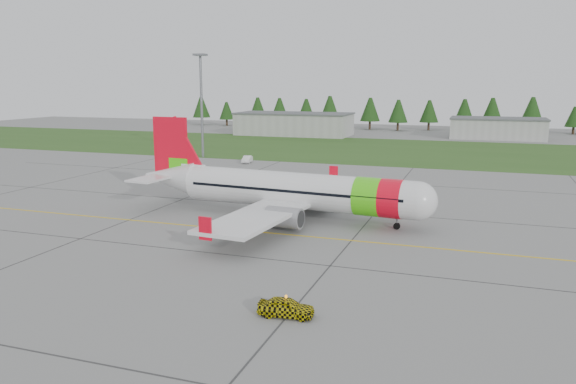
% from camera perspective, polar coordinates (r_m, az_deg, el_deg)
% --- Properties ---
extents(ground, '(320.00, 320.00, 0.00)m').
position_cam_1_polar(ground, '(50.18, -6.87, -6.27)').
color(ground, gray).
rests_on(ground, ground).
extents(aircraft, '(35.74, 33.06, 10.83)m').
position_cam_1_polar(aircraft, '(62.16, 0.17, 0.16)').
color(aircraft, silver).
rests_on(aircraft, ground).
extents(follow_me_car, '(1.40, 1.61, 3.69)m').
position_cam_1_polar(follow_me_car, '(36.53, -0.20, -9.85)').
color(follow_me_car, yellow).
rests_on(follow_me_car, ground).
extents(service_van, '(1.62, 1.56, 4.01)m').
position_cam_1_polar(service_van, '(105.80, -4.19, 4.06)').
color(service_van, white).
rests_on(service_van, ground).
extents(grass_strip, '(320.00, 50.00, 0.03)m').
position_cam_1_polar(grass_strip, '(127.63, 9.44, 4.24)').
color(grass_strip, '#30561E').
rests_on(grass_strip, ground).
extents(taxi_guideline, '(120.00, 0.25, 0.02)m').
position_cam_1_polar(taxi_guideline, '(57.18, -3.36, -4.03)').
color(taxi_guideline, gold).
rests_on(taxi_guideline, ground).
extents(hangar_west, '(32.00, 14.00, 6.00)m').
position_cam_1_polar(hangar_west, '(161.75, 0.61, 6.87)').
color(hangar_west, '#A8A8A3').
rests_on(hangar_west, ground).
extents(hangar_east, '(24.00, 12.00, 5.20)m').
position_cam_1_polar(hangar_east, '(161.48, 20.52, 6.02)').
color(hangar_east, '#A8A8A3').
rests_on(hangar_east, ground).
extents(floodlight_mast, '(0.50, 0.50, 20.00)m').
position_cam_1_polar(floodlight_mast, '(114.23, -8.76, 8.50)').
color(floodlight_mast, slate).
rests_on(floodlight_mast, ground).
extents(treeline, '(160.00, 8.00, 10.00)m').
position_cam_1_polar(treeline, '(182.48, 12.52, 7.72)').
color(treeline, '#1C3F14').
rests_on(treeline, ground).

